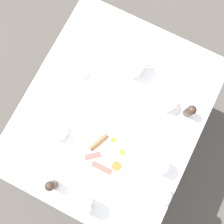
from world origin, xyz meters
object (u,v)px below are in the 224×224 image
water_glass_tall (84,205)px  wine_glass_spare (159,194)px  teapot_near (133,64)px  teacup_with_saucer_right (59,132)px  spoon_for_tea (123,204)px  creamer_jug (82,73)px  water_glass_short (158,165)px  salt_grinder (51,185)px  teacup_with_saucer_left (167,103)px  fork_by_plate (193,84)px  breakfast_plate (107,153)px  pepper_grinder (190,111)px  knife_by_plate (101,27)px

water_glass_tall → wine_glass_spare: size_ratio=1.04×
teapot_near → wine_glass_spare: size_ratio=1.66×
water_glass_tall → teacup_with_saucer_right: bearing=-41.9°
teacup_with_saucer_right → spoon_for_tea: teacup_with_saucer_right is taller
teapot_near → creamer_jug: 0.27m
teapot_near → water_glass_short: (-0.33, 0.40, 0.00)m
salt_grinder → spoon_for_tea: size_ratio=0.71×
creamer_jug → spoon_for_tea: (-0.48, 0.49, -0.02)m
teacup_with_saucer_left → creamer_jug: size_ratio=1.79×
creamer_jug → spoon_for_tea: size_ratio=0.51×
water_glass_tall → teapot_near: bearing=-82.3°
teacup_with_saucer_right → water_glass_tall: size_ratio=1.05×
teacup_with_saucer_left → teacup_with_saucer_right: same height
teapot_near → fork_by_plate: teapot_near is taller
breakfast_plate → fork_by_plate: 0.58m
fork_by_plate → breakfast_plate: bearing=65.6°
wine_glass_spare → pepper_grinder: (0.03, -0.43, -0.01)m
teapot_near → knife_by_plate: 0.29m
breakfast_plate → teacup_with_saucer_right: (0.26, 0.02, 0.02)m
water_glass_tall → wine_glass_spare: water_glass_tall is taller
teapot_near → fork_by_plate: size_ratio=1.33×
creamer_jug → spoon_for_tea: creamer_jug is taller
breakfast_plate → teapot_near: (0.09, -0.46, 0.05)m
water_glass_tall → salt_grinder: size_ratio=1.22×
water_glass_tall → fork_by_plate: water_glass_tall is taller
breakfast_plate → spoon_for_tea: bearing=134.3°
creamer_jug → spoon_for_tea: bearing=134.7°
water_glass_tall → creamer_jug: bearing=-60.8°
spoon_for_tea → pepper_grinder: bearing=-99.8°
water_glass_tall → wine_glass_spare: 0.35m
knife_by_plate → spoon_for_tea: 0.93m
water_glass_short → creamer_jug: size_ratio=1.43×
teacup_with_saucer_right → knife_by_plate: size_ratio=0.69×
teacup_with_saucer_left → spoon_for_tea: teacup_with_saucer_left is taller
breakfast_plate → teacup_with_saucer_right: 0.26m
fork_by_plate → salt_grinder: bearing=62.6°
teapot_near → teacup_with_saucer_right: size_ratio=1.51×
water_glass_short → salt_grinder: water_glass_short is taller
pepper_grinder → salt_grinder: (0.44, 0.62, 0.00)m
breakfast_plate → water_glass_short: bearing=-166.1°
wine_glass_spare → fork_by_plate: (0.07, -0.58, -0.06)m
pepper_grinder → salt_grinder: bearing=54.8°
teacup_with_saucer_right → water_glass_short: 0.51m
water_glass_short → spoon_for_tea: water_glass_short is taller
breakfast_plate → knife_by_plate: (0.34, -0.59, -0.01)m
teacup_with_saucer_left → wine_glass_spare: wine_glass_spare is taller
pepper_grinder → fork_by_plate: 0.17m
teacup_with_saucer_left → water_glass_tall: size_ratio=1.05×
breakfast_plate → salt_grinder: (0.17, 0.25, 0.05)m
teacup_with_saucer_left → creamer_jug: (0.46, 0.06, -0.00)m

